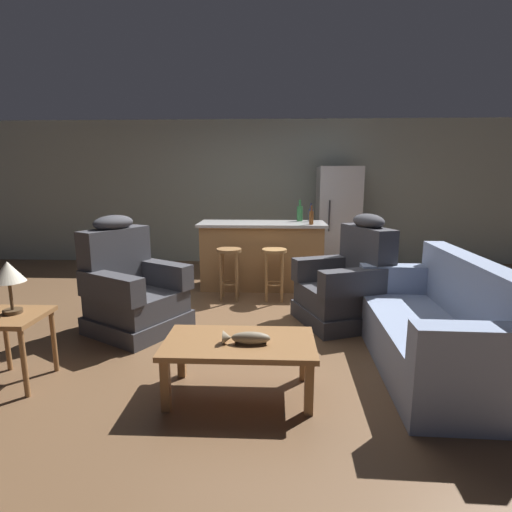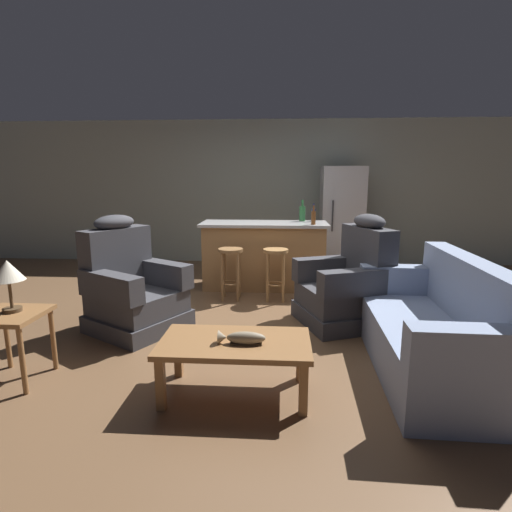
{
  "view_description": "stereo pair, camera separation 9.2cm",
  "coord_description": "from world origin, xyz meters",
  "px_view_note": "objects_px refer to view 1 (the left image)",
  "views": [
    {
      "loc": [
        0.16,
        -4.32,
        1.59
      ],
      "look_at": [
        -0.02,
        -0.1,
        0.75
      ],
      "focal_mm": 28.0,
      "sensor_mm": 36.0,
      "label": 1
    },
    {
      "loc": [
        0.25,
        -4.32,
        1.59
      ],
      "look_at": [
        -0.02,
        -0.1,
        0.75
      ],
      "focal_mm": 28.0,
      "sensor_mm": 36.0,
      "label": 2
    }
  ],
  "objects_px": {
    "recliner_near_lamp": "(132,290)",
    "kitchen_island": "(262,255)",
    "coffee_table": "(239,348)",
    "bar_stool_right": "(274,265)",
    "bottle_wine_dark": "(311,217)",
    "bottle_short_amber": "(311,215)",
    "recliner_near_island": "(348,285)",
    "fish_figurine": "(246,338)",
    "refrigerator": "(338,219)",
    "couch": "(437,330)",
    "table_lamp": "(8,274)",
    "end_table": "(12,327)",
    "bottle_tall_green": "(300,213)",
    "bar_stool_left": "(229,264)"
  },
  "relations": [
    {
      "from": "recliner_near_lamp",
      "to": "kitchen_island",
      "type": "height_order",
      "value": "recliner_near_lamp"
    },
    {
      "from": "coffee_table",
      "to": "bar_stool_right",
      "type": "relative_size",
      "value": 1.62
    },
    {
      "from": "kitchen_island",
      "to": "bottle_wine_dark",
      "type": "height_order",
      "value": "bottle_wine_dark"
    },
    {
      "from": "bottle_short_amber",
      "to": "recliner_near_island",
      "type": "bearing_deg",
      "value": -79.99
    },
    {
      "from": "fish_figurine",
      "to": "refrigerator",
      "type": "bearing_deg",
      "value": 73.01
    },
    {
      "from": "couch",
      "to": "recliner_near_island",
      "type": "height_order",
      "value": "recliner_near_island"
    },
    {
      "from": "coffee_table",
      "to": "refrigerator",
      "type": "bearing_deg",
      "value": 72.14
    },
    {
      "from": "table_lamp",
      "to": "end_table",
      "type": "bearing_deg",
      "value": -89.91
    },
    {
      "from": "bottle_tall_green",
      "to": "coffee_table",
      "type": "bearing_deg",
      "value": -101.19
    },
    {
      "from": "kitchen_island",
      "to": "bar_stool_left",
      "type": "height_order",
      "value": "kitchen_island"
    },
    {
      "from": "end_table",
      "to": "kitchen_island",
      "type": "xyz_separation_m",
      "value": [
        1.84,
        2.87,
        0.02
      ]
    },
    {
      "from": "fish_figurine",
      "to": "bottle_wine_dark",
      "type": "distance_m",
      "value": 2.95
    },
    {
      "from": "bottle_tall_green",
      "to": "recliner_near_island",
      "type": "bearing_deg",
      "value": -74.7
    },
    {
      "from": "recliner_near_lamp",
      "to": "bottle_short_amber",
      "type": "relative_size",
      "value": 4.59
    },
    {
      "from": "refrigerator",
      "to": "bottle_tall_green",
      "type": "distance_m",
      "value": 1.23
    },
    {
      "from": "table_lamp",
      "to": "bottle_wine_dark",
      "type": "bearing_deg",
      "value": 46.2
    },
    {
      "from": "bar_stool_left",
      "to": "kitchen_island",
      "type": "bearing_deg",
      "value": 57.06
    },
    {
      "from": "bar_stool_right",
      "to": "kitchen_island",
      "type": "bearing_deg",
      "value": 105.65
    },
    {
      "from": "bar_stool_right",
      "to": "coffee_table",
      "type": "bearing_deg",
      "value": -96.27
    },
    {
      "from": "bar_stool_left",
      "to": "bottle_wine_dark",
      "type": "distance_m",
      "value": 1.3
    },
    {
      "from": "fish_figurine",
      "to": "recliner_near_island",
      "type": "relative_size",
      "value": 0.28
    },
    {
      "from": "recliner_near_lamp",
      "to": "table_lamp",
      "type": "bearing_deg",
      "value": -84.16
    },
    {
      "from": "couch",
      "to": "end_table",
      "type": "bearing_deg",
      "value": 8.31
    },
    {
      "from": "bottle_short_amber",
      "to": "bar_stool_right",
      "type": "bearing_deg",
      "value": -123.12
    },
    {
      "from": "fish_figurine",
      "to": "recliner_near_lamp",
      "type": "distance_m",
      "value": 1.84
    },
    {
      "from": "fish_figurine",
      "to": "bar_stool_right",
      "type": "distance_m",
      "value": 2.39
    },
    {
      "from": "recliner_near_lamp",
      "to": "bottle_tall_green",
      "type": "xyz_separation_m",
      "value": [
        1.87,
        1.92,
        0.65
      ]
    },
    {
      "from": "end_table",
      "to": "refrigerator",
      "type": "bearing_deg",
      "value": 52.7
    },
    {
      "from": "fish_figurine",
      "to": "bottle_tall_green",
      "type": "relative_size",
      "value": 1.09
    },
    {
      "from": "couch",
      "to": "bottle_wine_dark",
      "type": "distance_m",
      "value": 2.52
    },
    {
      "from": "fish_figurine",
      "to": "bar_stool_left",
      "type": "xyz_separation_m",
      "value": [
        -0.38,
        2.38,
        0.01
      ]
    },
    {
      "from": "bar_stool_right",
      "to": "bottle_tall_green",
      "type": "relative_size",
      "value": 2.19
    },
    {
      "from": "fish_figurine",
      "to": "recliner_near_lamp",
      "type": "bearing_deg",
      "value": 134.84
    },
    {
      "from": "refrigerator",
      "to": "bottle_tall_green",
      "type": "relative_size",
      "value": 5.66
    },
    {
      "from": "fish_figurine",
      "to": "bottle_wine_dark",
      "type": "height_order",
      "value": "bottle_wine_dark"
    },
    {
      "from": "bottle_wine_dark",
      "to": "bottle_tall_green",
      "type": "bearing_deg",
      "value": 107.35
    },
    {
      "from": "bar_stool_right",
      "to": "bottle_short_amber",
      "type": "height_order",
      "value": "bottle_short_amber"
    },
    {
      "from": "bottle_short_amber",
      "to": "bottle_wine_dark",
      "type": "height_order",
      "value": "same"
    },
    {
      "from": "refrigerator",
      "to": "bottle_tall_green",
      "type": "bearing_deg",
      "value": -125.79
    },
    {
      "from": "bar_stool_left",
      "to": "bottle_wine_dark",
      "type": "xyz_separation_m",
      "value": [
        1.09,
        0.42,
        0.58
      ]
    },
    {
      "from": "fish_figurine",
      "to": "refrigerator",
      "type": "distance_m",
      "value": 4.42
    },
    {
      "from": "refrigerator",
      "to": "bar_stool_left",
      "type": "bearing_deg",
      "value": -132.36
    },
    {
      "from": "recliner_near_lamp",
      "to": "recliner_near_island",
      "type": "bearing_deg",
      "value": 38.13
    },
    {
      "from": "recliner_near_lamp",
      "to": "bar_stool_right",
      "type": "xyz_separation_m",
      "value": [
        1.5,
        1.08,
        0.05
      ]
    },
    {
      "from": "bar_stool_right",
      "to": "recliner_near_island",
      "type": "bearing_deg",
      "value": -43.36
    },
    {
      "from": "table_lamp",
      "to": "bottle_wine_dark",
      "type": "distance_m",
      "value": 3.64
    },
    {
      "from": "recliner_near_island",
      "to": "bottle_tall_green",
      "type": "distance_m",
      "value": 1.79
    },
    {
      "from": "refrigerator",
      "to": "bottle_wine_dark",
      "type": "distance_m",
      "value": 1.53
    },
    {
      "from": "table_lamp",
      "to": "bar_stool_right",
      "type": "height_order",
      "value": "table_lamp"
    },
    {
      "from": "couch",
      "to": "bottle_tall_green",
      "type": "height_order",
      "value": "bottle_tall_green"
    }
  ]
}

